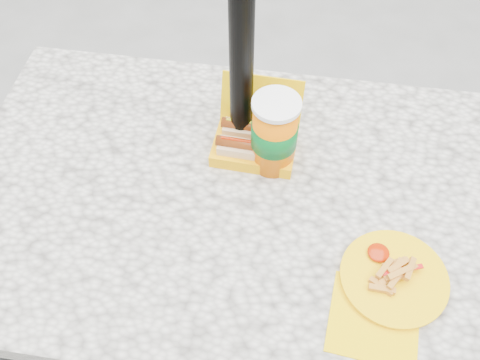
# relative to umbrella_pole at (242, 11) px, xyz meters

# --- Properties ---
(ground) EXTENTS (60.00, 60.00, 0.00)m
(ground) POSITION_rel_umbrella_pole_xyz_m (0.00, -0.16, -1.10)
(ground) COLOR slate
(picnic_table) EXTENTS (1.20, 0.80, 0.75)m
(picnic_table) POSITION_rel_umbrella_pole_xyz_m (0.00, -0.16, -0.46)
(picnic_table) COLOR beige
(picnic_table) RESTS_ON ground
(umbrella_pole) EXTENTS (0.05, 0.05, 2.20)m
(umbrella_pole) POSITION_rel_umbrella_pole_xyz_m (0.00, 0.00, 0.00)
(umbrella_pole) COLOR black
(umbrella_pole) RESTS_ON ground
(hotdog_box) EXTENTS (0.19, 0.17, 0.15)m
(hotdog_box) POSITION_rel_umbrella_pole_xyz_m (0.04, -0.03, -0.32)
(hotdog_box) COLOR #F5BC00
(hotdog_box) RESTS_ON picnic_table
(fries_plate) EXTENTS (0.23, 0.28, 0.04)m
(fries_plate) POSITION_rel_umbrella_pole_xyz_m (0.34, -0.32, -0.34)
(fries_plate) COLOR #F0C300
(fries_plate) RESTS_ON picnic_table
(soda_cup) EXTENTS (0.10, 0.10, 0.19)m
(soda_cup) POSITION_rel_umbrella_pole_xyz_m (0.08, -0.06, -0.25)
(soda_cup) COLOR #E66600
(soda_cup) RESTS_ON picnic_table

